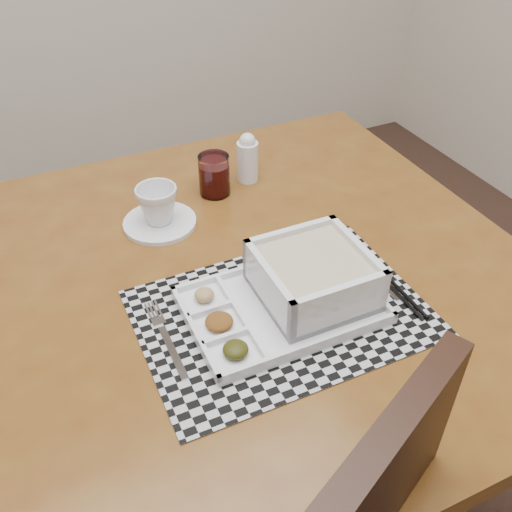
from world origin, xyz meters
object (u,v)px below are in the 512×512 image
at_px(serving_tray, 303,286).
at_px(cup, 158,205).
at_px(dining_table, 249,301).
at_px(juice_glass, 214,177).
at_px(creamer_bottle, 248,158).

bearing_deg(serving_tray, cup, 114.59).
distance_m(dining_table, serving_tray, 0.18).
height_order(serving_tray, cup, serving_tray).
distance_m(dining_table, cup, 0.27).
relative_size(serving_tray, juice_glass, 3.53).
bearing_deg(juice_glass, dining_table, -99.15).
xyz_separation_m(cup, juice_glass, (0.15, 0.06, -0.01)).
bearing_deg(juice_glass, serving_tray, -89.66).
bearing_deg(creamer_bottle, dining_table, -114.53).
relative_size(dining_table, creamer_bottle, 9.13).
bearing_deg(cup, serving_tray, -89.69).
relative_size(dining_table, cup, 12.51).
bearing_deg(juice_glass, cup, -156.59).
height_order(dining_table, juice_glass, juice_glass).
distance_m(dining_table, juice_glass, 0.30).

